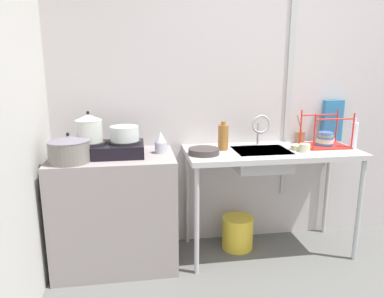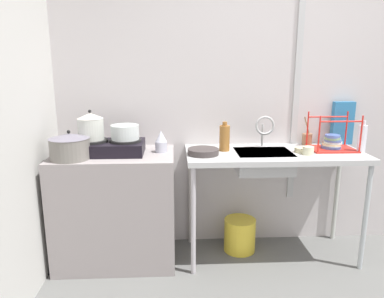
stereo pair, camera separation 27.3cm
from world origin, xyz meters
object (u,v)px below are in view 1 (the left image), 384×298
(stove, at_px, (108,149))
(cup_by_rack, at_px, (305,148))
(small_bowl_on_drainboard, at_px, (297,147))
(bottle_by_sink, at_px, (223,137))
(bucket_on_floor, at_px, (238,233))
(sink_basin, at_px, (261,160))
(utensil_jar, at_px, (300,137))
(pot_on_right_burner, at_px, (125,133))
(dish_rack, at_px, (325,140))
(faucet, at_px, (261,126))
(bottle_by_rack, at_px, (354,135))
(pot_on_left_burner, at_px, (89,128))
(percolator, at_px, (161,142))
(pot_beside_stove, at_px, (69,149))
(cereal_box, at_px, (332,121))
(frying_pan, at_px, (204,151))

(stove, relative_size, cup_by_rack, 6.41)
(small_bowl_on_drainboard, bearing_deg, bottle_by_sink, 172.08)
(bucket_on_floor, bearing_deg, sink_basin, -28.14)
(sink_basin, distance_m, bucket_on_floor, 0.67)
(utensil_jar, height_order, bucket_on_floor, utensil_jar)
(pot_on_right_burner, bearing_deg, dish_rack, 1.61)
(faucet, xyz_separation_m, dish_rack, (0.51, -0.10, -0.11))
(bottle_by_rack, relative_size, utensil_jar, 1.03)
(stove, xyz_separation_m, pot_on_left_burner, (-0.12, 0.00, 0.16))
(faucet, distance_m, bucket_on_floor, 0.92)
(cup_by_rack, distance_m, bottle_by_rack, 0.43)
(percolator, xyz_separation_m, bottle_by_rack, (1.51, -0.09, 0.03))
(pot_on_right_burner, xyz_separation_m, bottle_by_rack, (1.78, -0.05, -0.06))
(pot_beside_stove, distance_m, cup_by_rack, 1.72)
(stove, distance_m, pot_on_left_burner, 0.20)
(pot_beside_stove, relative_size, dish_rack, 0.83)
(dish_rack, bearing_deg, cup_by_rack, -149.12)
(sink_basin, xyz_separation_m, bottle_by_rack, (0.73, -0.05, 0.18))
(pot_beside_stove, height_order, cereal_box, cereal_box)
(sink_basin, relative_size, faucet, 1.65)
(sink_basin, relative_size, cup_by_rack, 5.25)
(faucet, xyz_separation_m, cereal_box, (0.67, 0.10, 0.01))
(stove, bearing_deg, percolator, 4.94)
(stove, distance_m, cereal_box, 1.90)
(percolator, xyz_separation_m, cup_by_rack, (1.09, -0.13, -0.05))
(pot_beside_stove, height_order, sink_basin, pot_beside_stove)
(sink_basin, bearing_deg, dish_rack, 4.69)
(dish_rack, distance_m, cup_by_rack, 0.28)
(stove, relative_size, pot_on_left_burner, 2.33)
(sink_basin, height_order, utensil_jar, utensil_jar)
(utensil_jar, bearing_deg, faucet, -167.78)
(cereal_box, bearing_deg, pot_on_left_burner, -176.19)
(stove, bearing_deg, pot_beside_stove, -150.70)
(small_bowl_on_drainboard, xyz_separation_m, bottle_by_rack, (0.45, -0.03, 0.09))
(frying_pan, relative_size, cup_by_rack, 2.88)
(faucet, height_order, bottle_by_rack, faucet)
(dish_rack, bearing_deg, percolator, -179.51)
(small_bowl_on_drainboard, distance_m, bottle_by_rack, 0.46)
(percolator, height_order, bottle_by_rack, bottle_by_rack)
(sink_basin, height_order, frying_pan, frying_pan)
(frying_pan, distance_m, bottle_by_rack, 1.20)
(pot_on_left_burner, distance_m, small_bowl_on_drainboard, 1.59)
(frying_pan, relative_size, utensil_jar, 0.99)
(bottle_by_sink, distance_m, bottle_by_rack, 1.03)
(cup_by_rack, distance_m, small_bowl_on_drainboard, 0.08)
(pot_on_left_burner, height_order, cereal_box, cereal_box)
(sink_basin, bearing_deg, utensil_jar, 28.21)
(pot_on_right_burner, bearing_deg, sink_basin, -0.01)
(pot_on_left_burner, bearing_deg, utensil_jar, 7.44)
(percolator, height_order, utensil_jar, utensil_jar)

